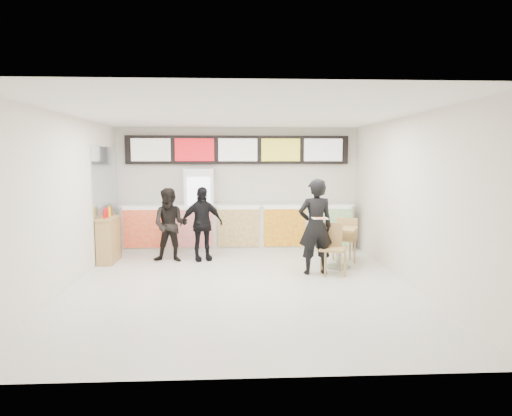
{
  "coord_description": "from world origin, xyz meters",
  "views": [
    {
      "loc": [
        -0.14,
        -7.95,
        2.25
      ],
      "look_at": [
        0.34,
        1.2,
        1.24
      ],
      "focal_mm": 32.0,
      "sensor_mm": 36.0,
      "label": 1
    }
  ],
  "objects": [
    {
      "name": "service_counter",
      "position": [
        0.0,
        3.09,
        0.57
      ],
      "size": [
        5.56,
        0.77,
        1.14
      ],
      "color": "silver",
      "rests_on": "floor"
    },
    {
      "name": "pizza_slice",
      "position": [
        1.46,
        0.25,
        1.16
      ],
      "size": [
        0.36,
        0.36,
        0.02
      ],
      "color": "beige",
      "rests_on": "customer_main"
    },
    {
      "name": "customer_mid",
      "position": [
        -0.82,
        2.0,
        0.81
      ],
      "size": [
        1.03,
        0.68,
        1.63
      ],
      "primitive_type": "imported",
      "rotation": [
        0.0,
        0.0,
        0.32
      ],
      "color": "black",
      "rests_on": "floor"
    },
    {
      "name": "mirror_panel",
      "position": [
        -2.99,
        2.45,
        1.75
      ],
      "size": [
        0.01,
        2.0,
        1.5
      ],
      "primitive_type": "cube",
      "color": "#B2B7BF",
      "rests_on": "wall_left"
    },
    {
      "name": "wall_right",
      "position": [
        3.0,
        0.0,
        1.5
      ],
      "size": [
        0.0,
        7.0,
        7.0
      ],
      "primitive_type": "plane",
      "rotation": [
        1.57,
        0.0,
        -1.57
      ],
      "color": "silver",
      "rests_on": "floor"
    },
    {
      "name": "menu_board",
      "position": [
        0.0,
        3.41,
        2.45
      ],
      "size": [
        5.5,
        0.14,
        0.7
      ],
      "color": "black",
      "rests_on": "wall_back"
    },
    {
      "name": "condiment_ledge",
      "position": [
        -2.82,
        1.91,
        0.5
      ],
      "size": [
        0.36,
        0.88,
        1.17
      ],
      "color": "tan",
      "rests_on": "floor"
    },
    {
      "name": "wall_back",
      "position": [
        0.0,
        3.5,
        1.5
      ],
      "size": [
        6.0,
        0.0,
        6.0
      ],
      "primitive_type": "plane",
      "rotation": [
        1.57,
        0.0,
        0.0
      ],
      "color": "silver",
      "rests_on": "floor"
    },
    {
      "name": "drinks_fridge",
      "position": [
        -0.93,
        3.11,
        1.0
      ],
      "size": [
        0.7,
        0.67,
        2.0
      ],
      "color": "white",
      "rests_on": "floor"
    },
    {
      "name": "wall_left",
      "position": [
        -3.0,
        0.0,
        1.5
      ],
      "size": [
        0.0,
        7.0,
        7.0
      ],
      "primitive_type": "plane",
      "rotation": [
        1.57,
        0.0,
        1.57
      ],
      "color": "silver",
      "rests_on": "floor"
    },
    {
      "name": "customer_main",
      "position": [
        1.46,
        0.7,
        0.93
      ],
      "size": [
        0.71,
        0.5,
        1.86
      ],
      "primitive_type": "imported",
      "rotation": [
        0.0,
        0.0,
        3.23
      ],
      "color": "black",
      "rests_on": "floor"
    },
    {
      "name": "cafe_table",
      "position": [
        2.04,
        1.17,
        0.58
      ],
      "size": [
        1.1,
        1.73,
        0.99
      ],
      "rotation": [
        0.0,
        0.0,
        -0.41
      ],
      "color": "tan",
      "rests_on": "floor"
    },
    {
      "name": "ceiling",
      "position": [
        0.0,
        0.0,
        3.0
      ],
      "size": [
        7.0,
        7.0,
        0.0
      ],
      "primitive_type": "plane",
      "rotation": [
        3.14,
        0.0,
        0.0
      ],
      "color": "white",
      "rests_on": "wall_back"
    },
    {
      "name": "floor",
      "position": [
        0.0,
        0.0,
        0.0
      ],
      "size": [
        7.0,
        7.0,
        0.0
      ],
      "primitive_type": "plane",
      "color": "beige",
      "rests_on": "ground"
    },
    {
      "name": "customer_left",
      "position": [
        -1.49,
        1.91,
        0.8
      ],
      "size": [
        0.83,
        0.68,
        1.61
      ],
      "primitive_type": "imported",
      "rotation": [
        0.0,
        0.0,
        -0.09
      ],
      "color": "black",
      "rests_on": "floor"
    }
  ]
}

